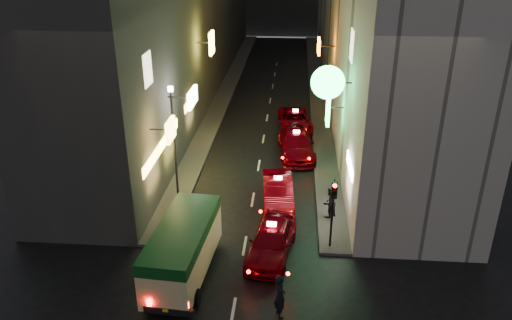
% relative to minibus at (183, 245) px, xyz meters
% --- Properties ---
extents(sidewalk_left, '(1.50, 52.00, 0.15)m').
position_rel_minibus_xyz_m(sidewalk_left, '(-1.91, 27.91, -1.49)').
color(sidewalk_left, '#4C4A47').
rests_on(sidewalk_left, ground).
extents(sidewalk_right, '(1.50, 52.00, 0.15)m').
position_rel_minibus_xyz_m(sidewalk_right, '(6.59, 27.91, -1.49)').
color(sidewalk_right, '#4C4A47').
rests_on(sidewalk_right, ground).
extents(minibus, '(2.44, 5.89, 2.47)m').
position_rel_minibus_xyz_m(minibus, '(0.00, 0.00, 0.00)').
color(minibus, beige).
rests_on(minibus, ground).
extents(taxi_near, '(3.17, 5.98, 1.98)m').
position_rel_minibus_xyz_m(taxi_near, '(3.64, 1.81, -0.66)').
color(taxi_near, '#640008').
rests_on(taxi_near, ground).
extents(taxi_second, '(2.68, 5.59, 1.89)m').
position_rel_minibus_xyz_m(taxi_second, '(3.74, 6.61, -0.70)').
color(taxi_second, '#640008').
rests_on(taxi_second, ground).
extents(taxi_third, '(3.00, 6.01, 2.01)m').
position_rel_minibus_xyz_m(taxi_third, '(4.68, 13.24, -0.64)').
color(taxi_third, '#640008').
rests_on(taxi_third, ground).
extents(taxi_far, '(2.65, 5.32, 1.80)m').
position_rel_minibus_xyz_m(taxi_far, '(4.58, 18.04, -0.75)').
color(taxi_far, '#640008').
rests_on(taxi_far, ground).
extents(pedestrian_crossing, '(0.67, 0.81, 2.11)m').
position_rel_minibus_xyz_m(pedestrian_crossing, '(4.16, -2.16, -0.51)').
color(pedestrian_crossing, black).
rests_on(pedestrian_crossing, ground).
extents(pedestrian_sidewalk, '(0.82, 0.79, 1.86)m').
position_rel_minibus_xyz_m(pedestrian_sidewalk, '(6.42, 5.17, -0.48)').
color(pedestrian_sidewalk, black).
rests_on(pedestrian_sidewalk, sidewalk_right).
extents(traffic_light, '(0.26, 0.43, 3.50)m').
position_rel_minibus_xyz_m(traffic_light, '(6.34, 2.38, 1.13)').
color(traffic_light, black).
rests_on(traffic_light, sidewalk_right).
extents(lamp_post, '(0.28, 0.28, 6.22)m').
position_rel_minibus_xyz_m(lamp_post, '(-1.86, 6.91, 2.16)').
color(lamp_post, black).
rests_on(lamp_post, sidewalk_left).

